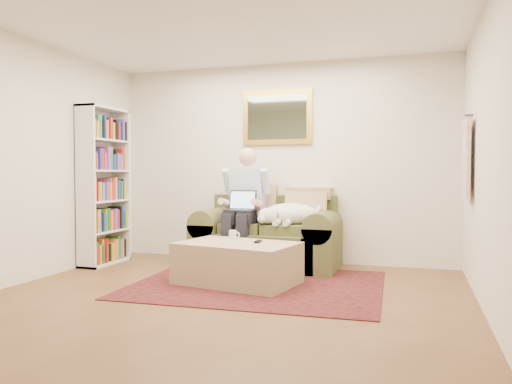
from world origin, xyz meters
The scene contains 12 objects.
room_shell centered at (0.00, 0.35, 1.30)m, with size 4.51×5.00×2.61m.
rug centered at (0.14, 1.03, 0.01)m, with size 2.53×2.03×0.01m, color black.
sofa centered at (-0.04, 2.02, 0.30)m, with size 1.76×0.89×1.05m.
seated_man centered at (-0.31, 1.86, 0.74)m, with size 0.58×0.83×1.48m, color #8C9FD8, non-canonical shape.
laptop centered at (-0.31, 1.79, 0.77)m, with size 0.34×0.27×0.25m.
sleeping_dog centered at (0.27, 1.93, 0.67)m, with size 0.72×0.45×0.27m, color white, non-canonical shape.
ottoman centered at (-0.07, 1.00, 0.22)m, with size 1.20×0.76×0.44m, color tan.
coffee_mug centered at (-0.21, 1.23, 0.49)m, with size 0.08×0.08×0.10m, color white.
tv_remote centered at (0.13, 1.08, 0.45)m, with size 0.05×0.15×0.02m, color black.
bookshelf centered at (-2.10, 1.60, 1.00)m, with size 0.28×0.80×2.00m, color white, non-canonical shape.
wall_mirror centered at (-0.04, 2.47, 1.90)m, with size 0.94×0.04×0.72m.
hanging_shirt centered at (2.19, 1.60, 1.35)m, with size 0.06×0.52×0.90m, color beige, non-canonical shape.
Camera 1 is at (1.69, -3.89, 1.16)m, focal length 35.00 mm.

